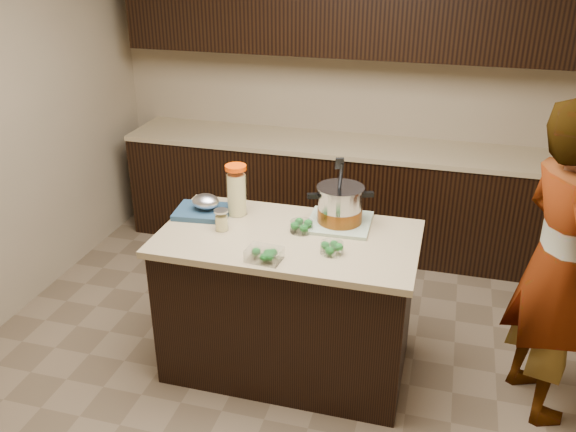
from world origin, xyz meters
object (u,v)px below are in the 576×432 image
at_px(island, 288,302).
at_px(stock_pot, 340,207).
at_px(person, 558,265).
at_px(lemonade_pitcher, 237,192).

bearing_deg(island, stock_pot, 41.15).
relative_size(island, person, 0.82).
height_order(island, lemonade_pitcher, lemonade_pitcher).
height_order(island, stock_pot, stock_pot).
distance_m(stock_pot, lemonade_pitcher, 0.62).
relative_size(stock_pot, lemonade_pitcher, 1.26).
height_order(island, person, person).
bearing_deg(stock_pot, island, -158.55).
relative_size(stock_pot, person, 0.22).
bearing_deg(lemonade_pitcher, person, -3.90).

